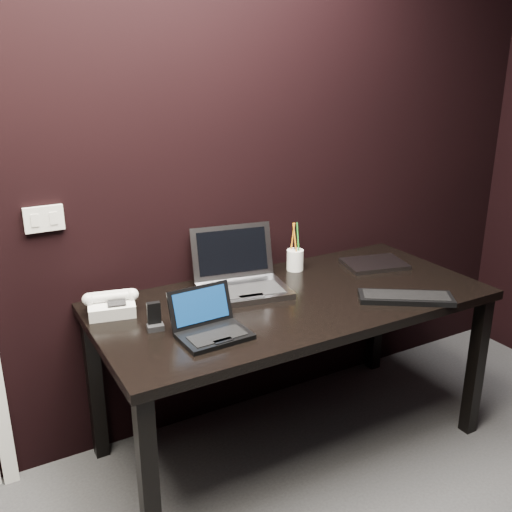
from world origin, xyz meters
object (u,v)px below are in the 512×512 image
closed_laptop (374,264)px  mobile_phone (154,319)px  desk_phone (111,304)px  netbook (211,327)px  silver_laptop (241,280)px  ext_keyboard (406,297)px  desk (293,313)px  pen_cup (295,259)px

closed_laptop → mobile_phone: size_ratio=3.19×
desk_phone → netbook: bearing=-54.1°
silver_laptop → ext_keyboard: size_ratio=1.07×
desk → ext_keyboard: 0.49m
netbook → pen_cup: 0.78m
mobile_phone → pen_cup: pen_cup is taller
closed_laptop → pen_cup: 0.41m
ext_keyboard → mobile_phone: size_ratio=3.79×
mobile_phone → silver_laptop: bearing=21.3°
desk → mobile_phone: (-0.63, 0.00, 0.12)m
silver_laptop → pen_cup: (0.35, 0.10, 0.01)m
netbook → silver_laptop: size_ratio=0.61×
desk_phone → mobile_phone: bearing=-64.5°
desk_phone → mobile_phone: size_ratio=2.14×
ext_keyboard → pen_cup: size_ratio=1.68×
netbook → closed_laptop: (1.03, 0.29, -0.02)m
netbook → closed_laptop: bearing=15.5°
silver_laptop → closed_laptop: bearing=-3.7°
ext_keyboard → closed_laptop: (0.17, 0.40, -0.00)m
desk → netbook: 0.50m
silver_laptop → pen_cup: bearing=15.8°
mobile_phone → ext_keyboard: bearing=-14.4°
desk → ext_keyboard: bearing=-33.5°
mobile_phone → desk: bearing=-0.1°
desk → ext_keyboard: size_ratio=4.24×
desk → desk_phone: desk_phone is taller
silver_laptop → mobile_phone: silver_laptop is taller
netbook → mobile_phone: 0.22m
netbook → silver_laptop: (0.30, 0.33, 0.02)m
silver_laptop → mobile_phone: 0.50m
silver_laptop → netbook: bearing=-132.4°
ext_keyboard → silver_laptop: bearing=141.4°
desk_phone → silver_laptop: bearing=-3.6°
silver_laptop → closed_laptop: 0.73m
desk → pen_cup: (0.19, 0.28, 0.13)m
mobile_phone → desk_phone: bearing=115.5°
desk → pen_cup: 0.36m
ext_keyboard → pen_cup: (-0.21, 0.54, 0.04)m
desk → closed_laptop: size_ratio=5.04×
ext_keyboard → closed_laptop: ext_keyboard is taller
desk → netbook: size_ratio=6.50×
ext_keyboard → closed_laptop: size_ratio=1.19×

